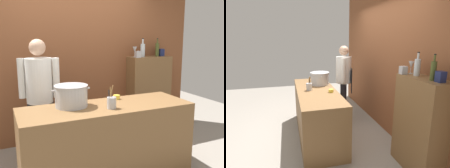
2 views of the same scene
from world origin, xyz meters
The scene contains 12 objects.
brick_back_panel centered at (0.00, 1.40, 1.50)m, with size 4.40×0.10×3.00m, color brown.
prep_counter centered at (0.00, 0.00, 0.45)m, with size 2.01×0.70×0.90m, color brown.
bar_cabinet centered at (1.34, 1.19, 0.67)m, with size 0.76×0.32×1.33m, color brown.
chef centered at (-0.65, 0.72, 0.96)m, with size 0.51×0.40×1.66m.
stockpot_large centered at (-0.39, 0.13, 1.03)m, with size 0.44×0.38×0.25m.
utensil_crock centered at (0.00, -0.13, 0.97)m, with size 0.10×0.10×0.26m.
butter_jar centered at (0.23, 0.22, 0.93)m, with size 0.09×0.09×0.05m, color yellow.
wine_bottle_clear centered at (1.19, 1.19, 1.45)m, with size 0.08×0.08×0.32m.
wine_bottle_olive centered at (1.49, 1.18, 1.45)m, with size 0.07×0.07×0.32m.
wine_glass_tall centered at (1.04, 1.20, 1.46)m, with size 0.08×0.08×0.18m.
spice_tin_silver centered at (1.04, 1.08, 1.39)m, with size 0.09×0.09×0.11m, color #B2B2B7.
spice_tin_navy centered at (1.59, 1.20, 1.40)m, with size 0.09×0.09×0.13m, color navy.
Camera 1 is at (-1.14, -2.64, 1.72)m, focal length 40.96 mm.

